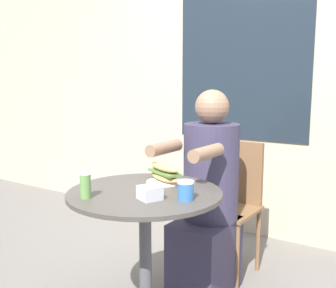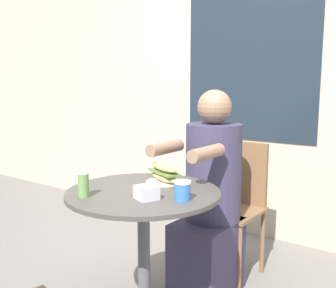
# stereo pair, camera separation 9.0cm
# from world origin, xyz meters

# --- Properties ---
(storefront_wall) EXTENTS (8.00, 0.09, 2.80)m
(storefront_wall) POSITION_xyz_m (-0.00, 1.60, 1.40)
(storefront_wall) COLOR #B7A88E
(storefront_wall) RESTS_ON ground_plane
(cafe_table) EXTENTS (0.74, 0.74, 0.75)m
(cafe_table) POSITION_xyz_m (0.00, 0.00, 0.55)
(cafe_table) COLOR #47423D
(cafe_table) RESTS_ON ground_plane
(diner_chair) EXTENTS (0.39, 0.39, 0.87)m
(diner_chair) POSITION_xyz_m (0.06, 0.90, 0.52)
(diner_chair) COLOR brown
(diner_chair) RESTS_ON ground_plane
(seated_diner) EXTENTS (0.34, 0.59, 1.22)m
(seated_diner) POSITION_xyz_m (0.06, 0.55, 0.53)
(seated_diner) COLOR #38334C
(seated_diner) RESTS_ON ground_plane
(sandwich_on_plate) EXTENTS (0.24, 0.19, 0.10)m
(sandwich_on_plate) POSITION_xyz_m (-0.01, 0.18, 0.79)
(sandwich_on_plate) COLOR white
(sandwich_on_plate) RESTS_ON cafe_table
(drink_cup) EXTENTS (0.07, 0.07, 0.09)m
(drink_cup) POSITION_xyz_m (0.24, -0.02, 0.79)
(drink_cup) COLOR #336BB7
(drink_cup) RESTS_ON cafe_table
(napkin_box) EXTENTS (0.12, 0.12, 0.06)m
(napkin_box) POSITION_xyz_m (0.10, -0.10, 0.78)
(napkin_box) COLOR silver
(napkin_box) RESTS_ON cafe_table
(condiment_bottle) EXTENTS (0.05, 0.05, 0.14)m
(condiment_bottle) POSITION_xyz_m (-0.15, -0.24, 0.81)
(condiment_bottle) COLOR #66934C
(condiment_bottle) RESTS_ON cafe_table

